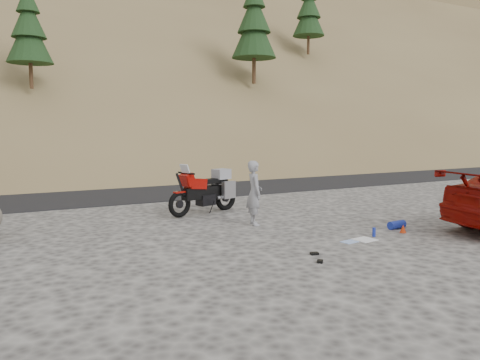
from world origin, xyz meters
name	(u,v)px	position (x,y,z in m)	size (l,w,h in m)	color
ground	(270,232)	(0.00, 0.00, 0.00)	(140.00, 140.00, 0.00)	#44413F
road	(154,189)	(0.00, 9.00, 0.00)	(120.00, 7.00, 0.05)	black
hillside	(53,40)	(-0.05, 40.88, 11.08)	(120.00, 73.00, 46.72)	brown
motorcycle	(207,191)	(-0.29, 3.00, 0.63)	(2.40, 1.14, 1.47)	black
man	(254,225)	(0.10, 0.93, 0.00)	(0.59, 0.39, 1.62)	gray
gear_white_cloth	(365,240)	(1.43, -1.61, 0.01)	(0.45, 0.40, 0.02)	white
gear_blue_mat	(397,225)	(2.93, -1.09, 0.10)	(0.19, 0.19, 0.49)	#1A2C9E
gear_bottle	(374,232)	(1.84, -1.46, 0.10)	(0.07, 0.07, 0.20)	#1A2C9E
gear_funnel	(403,229)	(2.72, -1.48, 0.10)	(0.15, 0.15, 0.19)	red
gear_glove_a	(314,254)	(-0.26, -2.07, 0.02)	(0.16, 0.11, 0.04)	black
gear_glove_b	(320,261)	(-0.49, -2.55, 0.02)	(0.14, 0.10, 0.05)	black
gear_blue_cloth	(349,242)	(1.01, -1.60, 0.01)	(0.34, 0.25, 0.01)	#99B7ED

